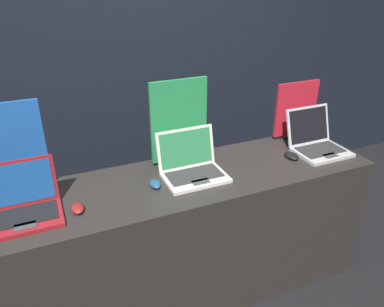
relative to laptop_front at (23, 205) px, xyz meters
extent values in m
cube|color=black|center=(0.89, 1.27, 0.46)|extent=(8.00, 0.05, 2.80)
cube|color=#282623|center=(0.89, 0.02, -0.50)|extent=(2.24, 0.60, 0.88)
cube|color=maroon|center=(0.00, -0.05, -0.05)|extent=(0.35, 0.24, 0.02)
cube|color=black|center=(0.00, -0.03, -0.04)|extent=(0.30, 0.17, 0.00)
cube|color=#3F3F42|center=(0.00, -0.12, -0.04)|extent=(0.10, 0.05, 0.00)
cube|color=maroon|center=(0.00, 0.08, 0.08)|extent=(0.35, 0.04, 0.24)
cube|color=#194C99|center=(0.00, 0.07, 0.08)|extent=(0.31, 0.03, 0.21)
ellipsoid|color=maroon|center=(0.24, -0.07, -0.04)|extent=(0.06, 0.10, 0.03)
cube|color=black|center=(0.00, 0.27, -0.05)|extent=(0.17, 0.07, 0.02)
cube|color=#1E59B2|center=(0.00, 0.27, 0.20)|extent=(0.31, 0.02, 0.47)
cube|color=silver|center=(0.91, -0.01, -0.05)|extent=(0.36, 0.24, 0.02)
cube|color=#2D2D30|center=(0.91, 0.01, -0.04)|extent=(0.31, 0.17, 0.00)
cube|color=#3F3F42|center=(0.91, -0.08, -0.04)|extent=(0.10, 0.05, 0.00)
cube|color=silver|center=(0.91, 0.13, 0.07)|extent=(0.36, 0.07, 0.23)
cube|color=#2D7F4C|center=(0.91, 0.13, 0.08)|extent=(0.32, 0.05, 0.20)
ellipsoid|color=navy|center=(0.67, 0.00, -0.04)|extent=(0.06, 0.10, 0.03)
cube|color=black|center=(0.91, 0.24, -0.05)|extent=(0.20, 0.07, 0.02)
cube|color=#268C4C|center=(0.91, 0.24, 0.21)|extent=(0.35, 0.02, 0.50)
cube|color=#B7B7BC|center=(1.80, -0.04, -0.05)|extent=(0.33, 0.25, 0.02)
cube|color=#2D2D30|center=(1.80, -0.02, -0.04)|extent=(0.29, 0.18, 0.00)
cube|color=#3F3F42|center=(1.80, -0.11, -0.04)|extent=(0.09, 0.06, 0.00)
cube|color=#B7B7BC|center=(1.80, 0.13, 0.08)|extent=(0.33, 0.09, 0.24)
cube|color=black|center=(1.80, 0.12, 0.08)|extent=(0.30, 0.07, 0.21)
ellipsoid|color=black|center=(1.58, -0.01, -0.05)|extent=(0.07, 0.11, 0.03)
cube|color=black|center=(1.80, 0.27, -0.05)|extent=(0.18, 0.07, 0.02)
cube|color=red|center=(1.80, 0.27, 0.15)|extent=(0.33, 0.02, 0.38)
camera|label=1|loc=(0.15, -1.71, 1.03)|focal=35.00mm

